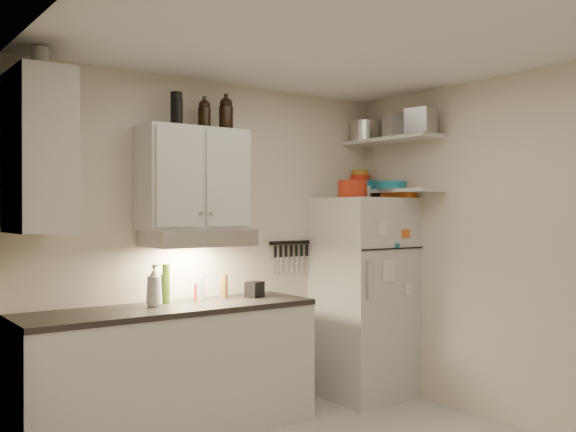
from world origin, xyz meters
TOP-DOWN VIEW (x-y plane):
  - ceiling at (0.00, 0.00)m, footprint 3.20×3.00m
  - back_wall at (0.00, 1.51)m, footprint 3.20×0.02m
  - left_wall at (-1.61, 0.00)m, footprint 0.02×3.00m
  - right_wall at (1.61, 0.00)m, footprint 0.02×3.00m
  - base_cabinet at (-0.55, 1.20)m, footprint 2.10×0.60m
  - countertop at (-0.55, 1.20)m, footprint 2.10×0.62m
  - upper_cabinet at (-0.30, 1.33)m, footprint 0.80×0.33m
  - side_cabinet at (-1.44, 1.20)m, footprint 0.33×0.55m
  - range_hood at (-0.30, 1.27)m, footprint 0.76×0.46m
  - fridge at (1.25, 1.16)m, footprint 0.70×0.68m
  - shelf_hi at (1.45, 1.02)m, footprint 0.30×0.95m
  - shelf_lo at (1.45, 1.02)m, footprint 0.30×0.95m
  - knife_strip at (0.70, 1.49)m, footprint 0.42×0.02m
  - dutch_oven at (1.06, 1.10)m, footprint 0.32×0.32m
  - book_stack at (1.48, 0.97)m, footprint 0.28×0.31m
  - spice_jar at (1.29, 1.17)m, footprint 0.07×0.07m
  - stock_pot at (1.46, 1.38)m, footprint 0.34×0.34m
  - tin_a at (1.38, 0.90)m, footprint 0.22×0.21m
  - tin_b at (1.39, 0.64)m, footprint 0.24×0.24m
  - bowl_teal at (1.45, 1.36)m, footprint 0.22×0.22m
  - bowl_orange at (1.45, 1.43)m, footprint 0.18×0.18m
  - bowl_yellow at (1.45, 1.43)m, footprint 0.14×0.14m
  - plates at (1.37, 0.95)m, footprint 0.33×0.33m
  - growler_a at (-0.21, 1.34)m, footprint 0.13×0.13m
  - growler_b at (-0.04, 1.30)m, footprint 0.12×0.12m
  - thermos_a at (-0.45, 1.29)m, footprint 0.09×0.09m
  - thermos_b at (-0.45, 1.32)m, footprint 0.11×0.11m
  - side_jar at (-1.43, 1.18)m, footprint 0.13×0.13m
  - soap_bottle at (-0.65, 1.24)m, footprint 0.14×0.14m
  - pepper_mill at (-0.04, 1.34)m, footprint 0.06×0.06m
  - oil_bottle at (-0.52, 1.33)m, footprint 0.06×0.06m
  - vinegar_bottle at (-0.54, 1.36)m, footprint 0.05×0.05m
  - clear_bottle at (-0.25, 1.32)m, footprint 0.06×0.06m
  - red_jar at (-0.26, 1.34)m, footprint 0.08×0.08m
  - caddy at (0.19, 1.26)m, footprint 0.17×0.15m

SIDE VIEW (x-z plane):
  - base_cabinet at x=-0.55m, z-range 0.00..0.88m
  - fridge at x=1.25m, z-range 0.00..1.70m
  - countertop at x=-0.55m, z-range 0.88..0.92m
  - caddy at x=0.19m, z-range 0.92..1.04m
  - red_jar at x=-0.26m, z-range 0.92..1.05m
  - pepper_mill at x=-0.04m, z-range 0.92..1.10m
  - clear_bottle at x=-0.25m, z-range 0.92..1.10m
  - vinegar_bottle at x=-0.54m, z-range 0.92..1.13m
  - oil_bottle at x=-0.52m, z-range 0.92..1.20m
  - soap_bottle at x=-0.65m, z-range 0.92..1.25m
  - back_wall at x=0.00m, z-range 0.00..2.60m
  - left_wall at x=-1.61m, z-range 0.00..2.60m
  - right_wall at x=1.61m, z-range 0.00..2.60m
  - knife_strip at x=0.70m, z-range 1.31..1.33m
  - range_hood at x=-0.30m, z-range 1.33..1.45m
  - book_stack at x=1.48m, z-range 1.70..1.79m
  - spice_jar at x=1.29m, z-range 1.70..1.81m
  - shelf_lo at x=1.45m, z-range 1.75..1.77m
  - dutch_oven at x=1.06m, z-range 1.70..1.84m
  - plates at x=1.37m, z-range 1.77..1.84m
  - bowl_teal at x=1.45m, z-range 1.77..1.86m
  - upper_cabinet at x=-0.30m, z-range 1.45..2.20m
  - bowl_orange at x=1.45m, z-range 1.86..1.92m
  - bowl_yellow at x=1.45m, z-range 1.92..1.96m
  - side_cabinet at x=-1.44m, z-range 1.45..2.45m
  - shelf_hi at x=1.45m, z-range 2.19..2.22m
  - thermos_a at x=-0.45m, z-range 2.20..2.40m
  - tin_a at x=1.38m, z-range 2.21..2.40m
  - stock_pot at x=1.46m, z-range 2.21..2.40m
  - growler_a at x=-0.21m, z-range 2.20..2.43m
  - tin_b at x=1.39m, z-range 2.21..2.41m
  - thermos_b at x=-0.45m, z-range 2.20..2.45m
  - growler_b at x=-0.04m, z-range 2.20..2.45m
  - side_jar at x=-1.43m, z-range 2.45..2.59m
  - ceiling at x=0.00m, z-range 2.60..2.62m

